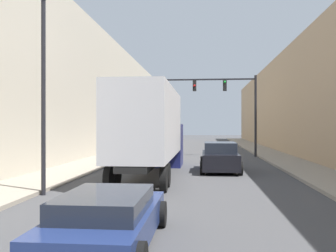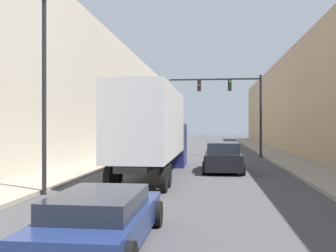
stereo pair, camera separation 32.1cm
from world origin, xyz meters
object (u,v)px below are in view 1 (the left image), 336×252
object	(u,v)px
suv_car	(220,157)
street_lamp	(43,64)
sedan_car	(107,219)
traffic_signal_gantry	(233,100)
semi_truck	(152,130)

from	to	relation	value
suv_car	street_lamp	bearing A→B (deg)	-130.97
sedan_car	traffic_signal_gantry	xyz separation A→B (m)	(4.45, 23.43, 4.09)
suv_car	traffic_signal_gantry	distance (m)	11.02
semi_truck	suv_car	distance (m)	4.39
sedan_car	suv_car	size ratio (longest dim) A/B	1.03
sedan_car	traffic_signal_gantry	bearing A→B (deg)	79.25
suv_car	street_lamp	distance (m)	11.04
suv_car	traffic_signal_gantry	world-z (taller)	traffic_signal_gantry
traffic_signal_gantry	street_lamp	xyz separation A→B (m)	(-8.27, -17.95, 0.14)
suv_car	semi_truck	bearing A→B (deg)	-148.12
suv_car	street_lamp	world-z (taller)	street_lamp
suv_car	street_lamp	size ratio (longest dim) A/B	0.58
sedan_car	suv_car	distance (m)	13.56
semi_truck	suv_car	bearing A→B (deg)	31.88
sedan_car	suv_car	bearing A→B (deg)	77.58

